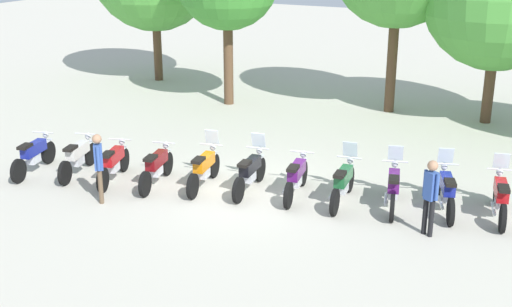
% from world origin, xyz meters
% --- Properties ---
extents(ground_plane, '(80.00, 80.00, 0.00)m').
position_xyz_m(ground_plane, '(0.00, 0.00, 0.00)').
color(ground_plane, '#BCB7A8').
extents(motorcycle_0, '(0.77, 2.15, 0.99)m').
position_xyz_m(motorcycle_0, '(-5.87, -1.24, 0.50)').
color(motorcycle_0, black).
rests_on(motorcycle_0, ground_plane).
extents(motorcycle_1, '(0.81, 2.14, 0.99)m').
position_xyz_m(motorcycle_1, '(-4.70, -0.83, 0.50)').
color(motorcycle_1, black).
rests_on(motorcycle_1, ground_plane).
extents(motorcycle_2, '(0.86, 2.12, 0.99)m').
position_xyz_m(motorcycle_2, '(-3.53, -0.80, 0.50)').
color(motorcycle_2, black).
rests_on(motorcycle_2, ground_plane).
extents(motorcycle_3, '(0.74, 2.16, 0.99)m').
position_xyz_m(motorcycle_3, '(-2.36, -0.53, 0.50)').
color(motorcycle_3, black).
rests_on(motorcycle_3, ground_plane).
extents(motorcycle_4, '(0.66, 2.17, 1.37)m').
position_xyz_m(motorcycle_4, '(-1.18, -0.10, 0.52)').
color(motorcycle_4, black).
rests_on(motorcycle_4, ground_plane).
extents(motorcycle_5, '(0.62, 2.19, 1.37)m').
position_xyz_m(motorcycle_5, '(-0.01, 0.18, 0.52)').
color(motorcycle_5, black).
rests_on(motorcycle_5, ground_plane).
extents(motorcycle_6, '(0.64, 2.18, 0.99)m').
position_xyz_m(motorcycle_6, '(1.17, 0.40, 0.50)').
color(motorcycle_6, black).
rests_on(motorcycle_6, ground_plane).
extents(motorcycle_7, '(0.62, 2.19, 1.37)m').
position_xyz_m(motorcycle_7, '(2.34, 0.52, 0.52)').
color(motorcycle_7, black).
rests_on(motorcycle_7, ground_plane).
extents(motorcycle_8, '(0.77, 2.15, 1.37)m').
position_xyz_m(motorcycle_8, '(3.51, 0.76, 0.52)').
color(motorcycle_8, black).
rests_on(motorcycle_8, ground_plane).
extents(motorcycle_9, '(0.89, 2.11, 1.37)m').
position_xyz_m(motorcycle_9, '(4.68, 1.12, 0.52)').
color(motorcycle_9, black).
rests_on(motorcycle_9, ground_plane).
extents(motorcycle_10, '(0.71, 2.16, 1.37)m').
position_xyz_m(motorcycle_10, '(5.85, 1.30, 0.52)').
color(motorcycle_10, black).
rests_on(motorcycle_10, ground_plane).
extents(person_0, '(0.32, 0.36, 1.72)m').
position_xyz_m(person_0, '(-2.91, -2.09, 1.01)').
color(person_0, brown).
rests_on(person_0, ground_plane).
extents(person_1, '(0.39, 0.30, 1.71)m').
position_xyz_m(person_1, '(4.60, -0.38, 1.01)').
color(person_1, black).
rests_on(person_1, ground_plane).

